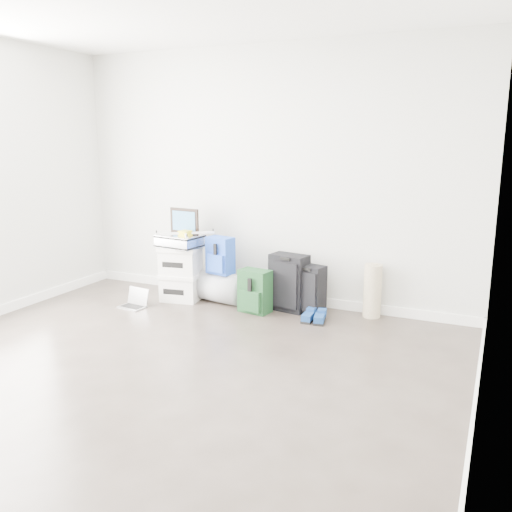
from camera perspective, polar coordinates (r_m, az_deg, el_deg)
The scene contains 14 objects.
ground at distance 4.02m, azimuth -13.52°, elevation -13.89°, with size 5.00×5.00×0.00m, color #312A24.
room_envelope at distance 3.63m, azimuth -14.73°, elevation 11.43°, with size 4.52×5.02×2.71m.
boxes_stack at distance 5.99m, azimuth -7.90°, elevation -1.81°, with size 0.47×0.40×0.60m.
briefcase at distance 5.91m, azimuth -8.00°, elevation 1.60°, with size 0.45×0.33×0.13m, color #B2B2B7.
painting at distance 5.96m, azimuth -7.55°, elevation 3.68°, with size 0.37×0.06×0.28m.
drone at distance 5.84m, azimuth -7.47°, elevation 2.40°, with size 0.52×0.52×0.06m.
duffel_bag at distance 5.89m, azimuth -3.63°, elevation -3.33°, with size 0.33×0.33×0.53m, color #9799A0.
blue_backpack at distance 5.78m, azimuth -3.82°, elevation -0.01°, with size 0.31×0.25×0.39m.
large_suitcase at distance 5.59m, azimuth 3.46°, elevation -2.82°, with size 0.41×0.30×0.59m.
green_backpack at distance 5.54m, azimuth -0.16°, elevation -3.82°, with size 0.34×0.27×0.44m.
carry_on at distance 5.53m, azimuth 5.57°, elevation -3.50°, with size 0.35×0.28×0.50m.
shoes at distance 5.34m, azimuth 6.15°, elevation -6.44°, with size 0.23×0.26×0.08m.
rolled_rug at distance 5.51m, azimuth 12.16°, elevation -3.60°, with size 0.18×0.18×0.54m, color tan.
laptop at distance 5.90m, azimuth -12.64°, elevation -4.78°, with size 0.29×0.23×0.19m.
Camera 1 is at (2.28, -2.81, 1.76)m, focal length 38.00 mm.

